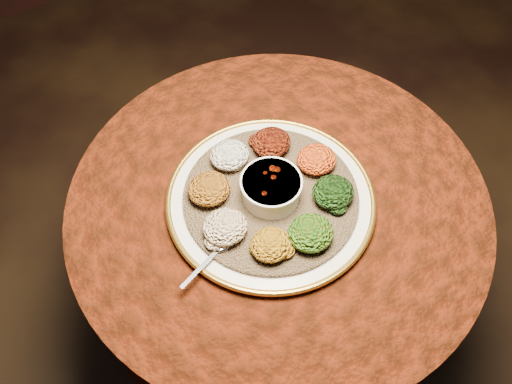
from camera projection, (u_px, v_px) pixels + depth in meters
table at (276, 239)px, 1.44m from camera, size 0.96×0.96×0.73m
platter at (271, 200)px, 1.27m from camera, size 0.58×0.58×0.02m
injera at (271, 197)px, 1.26m from camera, size 0.46×0.46×0.01m
stew_bowl at (271, 187)px, 1.23m from camera, size 0.13×0.13×0.06m
spoon at (218, 249)px, 1.18m from camera, size 0.14×0.06×0.01m
portion_ayib at (229, 155)px, 1.30m from camera, size 0.09×0.09×0.04m
portion_kitfo at (271, 142)px, 1.32m from camera, size 0.09×0.09×0.04m
portion_tikil at (317, 159)px, 1.29m from camera, size 0.09×0.09×0.04m
portion_gomen at (333, 192)px, 1.24m from camera, size 0.09×0.09×0.04m
portion_mixveg at (311, 233)px, 1.18m from camera, size 0.10×0.09×0.05m
portion_kik at (271, 245)px, 1.16m from camera, size 0.09×0.08×0.04m
portion_timatim at (225, 227)px, 1.19m from camera, size 0.10×0.09×0.05m
portion_shiro at (209, 189)px, 1.24m from camera, size 0.10×0.09×0.05m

